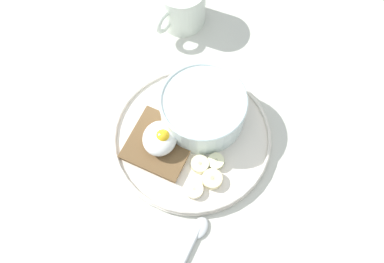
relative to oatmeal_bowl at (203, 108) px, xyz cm
name	(u,v)px	position (x,y,z in cm)	size (l,w,h in cm)	color
ground_plane	(192,141)	(-3.96, 1.32, -5.11)	(120.00, 120.00, 2.00)	beige
plate	(192,137)	(-3.96, 1.32, -3.32)	(26.82, 26.82, 1.60)	silver
oatmeal_bowl	(203,108)	(0.00, 0.00, 0.00)	(14.45, 14.45, 6.03)	white
toast_slice	(161,143)	(-6.16, 6.29, -2.48)	(13.00, 13.00, 1.12)	brown
poached_egg	(160,138)	(-6.16, 6.23, -0.36)	(6.17, 5.56, 3.63)	white
banana_slice_front	(200,164)	(-8.96, -0.62, -2.56)	(2.98, 2.98, 1.17)	beige
banana_slice_left	(194,190)	(-13.29, -0.22, -2.64)	(4.11, 4.09, 1.02)	#F2E5C2
banana_slice_back	(216,161)	(-8.12, -3.18, -2.44)	(3.95, 3.95, 1.62)	#F0EEBA
banana_slice_right	(212,179)	(-11.22, -2.87, -2.49)	(3.99, 4.01, 1.30)	beige
coffee_mug	(181,5)	(21.05, 6.59, 0.05)	(11.38, 8.79, 8.09)	white
spoon	(192,244)	(-21.53, -0.99, -3.71)	(12.15, 5.36, 0.80)	silver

